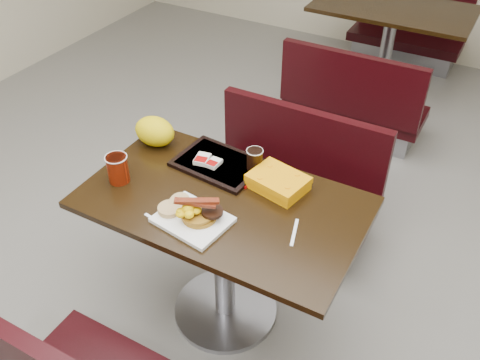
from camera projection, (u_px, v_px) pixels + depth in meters
The scene contains 23 objects.
floor at pixel (226, 311), 2.69m from camera, with size 6.00×7.00×0.01m, color gray.
table_near at pixel (224, 261), 2.46m from camera, with size 1.20×0.70×0.75m, color black, non-canonical shape.
bench_near_n at pixel (287, 182), 2.95m from camera, with size 1.00×0.46×0.72m, color black, non-canonical shape.
table_far at pixel (386, 52), 4.24m from camera, with size 1.20×0.70×0.75m, color black, non-canonical shape.
bench_far_s at pixel (357, 91), 3.77m from camera, with size 1.00×0.46×0.72m, color black, non-canonical shape.
bench_far_n at pixel (408, 25), 4.73m from camera, with size 1.00×0.46×0.72m, color black, non-canonical shape.
platter at pixel (193, 220), 2.12m from camera, with size 0.28×0.22×0.02m, color white.
pancake_stack at pixel (199, 215), 2.11m from camera, with size 0.14×0.14×0.03m, color #956618.
sausage_patty at pixel (212, 211), 2.09m from camera, with size 0.09×0.09×0.01m, color black.
scrambled_eggs at pixel (188, 209), 2.07m from camera, with size 0.09×0.08×0.05m, color #FFE405.
bacon_strips at pixel (195, 202), 2.06m from camera, with size 0.17×0.07×0.01m, color #3F0604, non-canonical shape.
muffin_bottom at pixel (169, 209), 2.14m from camera, with size 0.10×0.10×0.02m, color tan.
muffin_top at pixel (180, 203), 2.15m from camera, with size 0.09×0.09×0.02m, color tan.
coffee_cup_near at pixel (118, 169), 2.29m from camera, with size 0.09×0.09×0.13m, color #991D05.
fork at pixel (154, 219), 2.13m from camera, with size 0.14×0.03×0.00m, color white, non-canonical shape.
knife at pixel (294, 232), 2.07m from camera, with size 0.16×0.01×0.00m, color white.
condiment_ketchup at pixel (243, 185), 2.30m from camera, with size 0.04×0.03×0.01m, color #8C0504.
tray at pixel (219, 163), 2.42m from camera, with size 0.39×0.28×0.02m, color black.
hashbrown_sleeve_left at pixel (202, 159), 2.41m from camera, with size 0.06×0.08×0.02m, color silver.
hashbrown_sleeve_right at pixel (214, 163), 2.39m from camera, with size 0.05×0.07×0.02m, color silver.
coffee_cup_far at pixel (255, 159), 2.34m from camera, with size 0.07×0.07×0.10m, color black.
clamshell at pixel (278, 182), 2.27m from camera, with size 0.24×0.18×0.06m, color orange.
paper_bag at pixel (155, 131), 2.51m from camera, with size 0.20×0.15×0.14m, color yellow.
Camera 1 is at (0.88, -1.45, 2.20)m, focal length 39.26 mm.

